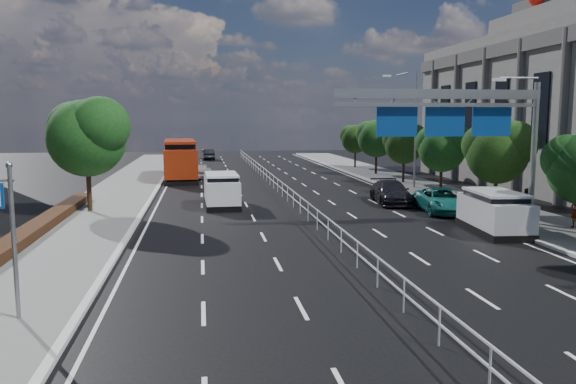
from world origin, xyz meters
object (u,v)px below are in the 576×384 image
object	(u,v)px
near_car_silver	(201,171)
parked_car_teal	(442,200)
pedestrian_a	(576,210)
white_minivan	(222,190)
parked_car_dark	(391,192)
overhead_gantry	(461,115)
near_car_dark	(207,154)
pedestrian_b	(526,205)
silver_minivan	(494,212)
red_bus	(180,159)

from	to	relation	value
near_car_silver	parked_car_teal	xyz separation A→B (m)	(13.88, -21.04, 0.01)
near_car_silver	pedestrian_a	xyz separation A→B (m)	(18.11, -27.04, 0.28)
near_car_silver	parked_car_teal	bearing A→B (deg)	131.04
white_minivan	parked_car_dark	size ratio (longest dim) A/B	0.96
overhead_gantry	parked_car_teal	xyz separation A→B (m)	(1.56, 5.16, -4.90)
white_minivan	pedestrian_a	distance (m)	19.77
near_car_dark	pedestrian_b	world-z (taller)	pedestrian_b
parked_car_teal	parked_car_dark	bearing A→B (deg)	122.07
pedestrian_a	near_car_silver	bearing A→B (deg)	-66.93
pedestrian_a	white_minivan	bearing A→B (deg)	-42.07
near_car_dark	silver_minivan	bearing A→B (deg)	98.17
white_minivan	pedestrian_a	xyz separation A→B (m)	(16.89, -10.28, -0.03)
white_minivan	silver_minivan	world-z (taller)	white_minivan
red_bus	parked_car_dark	distance (m)	22.43
overhead_gantry	near_car_silver	size ratio (longest dim) A/B	2.49
white_minivan	parked_car_teal	distance (m)	13.37
overhead_gantry	near_car_silver	world-z (taller)	overhead_gantry
near_car_dark	parked_car_teal	bearing A→B (deg)	99.95
white_minivan	pedestrian_a	world-z (taller)	white_minivan
silver_minivan	near_car_dark	bearing A→B (deg)	109.98
silver_minivan	parked_car_dark	size ratio (longest dim) A/B	1.00
red_bus	pedestrian_a	xyz separation A→B (m)	(20.02, -27.28, -0.85)
parked_car_teal	pedestrian_a	xyz separation A→B (m)	(4.22, -6.01, 0.28)
red_bus	near_car_silver	bearing A→B (deg)	-9.77
near_car_silver	parked_car_dark	world-z (taller)	parked_car_dark
white_minivan	silver_minivan	xyz separation A→B (m)	(12.66, -10.17, -0.03)
near_car_silver	parked_car_teal	world-z (taller)	parked_car_teal
overhead_gantry	parked_car_dark	world-z (taller)	overhead_gantry
overhead_gantry	parked_car_dark	bearing A→B (deg)	91.54
silver_minivan	pedestrian_b	size ratio (longest dim) A/B	2.87
parked_car_dark	pedestrian_a	distance (m)	11.50
pedestrian_b	red_bus	bearing A→B (deg)	-33.26
red_bus	near_car_dark	bearing A→B (deg)	80.67
pedestrian_a	pedestrian_b	size ratio (longest dim) A/B	0.97
near_car_dark	silver_minivan	distance (m)	52.75
near_car_silver	silver_minivan	xyz separation A→B (m)	(13.88, -26.94, 0.29)
silver_minivan	pedestrian_b	distance (m)	3.19
white_minivan	parked_car_teal	xyz separation A→B (m)	(12.66, -4.27, -0.31)
pedestrian_a	pedestrian_b	bearing A→B (deg)	-60.65
overhead_gantry	red_bus	bearing A→B (deg)	118.31
parked_car_dark	pedestrian_b	xyz separation A→B (m)	(4.49, -7.97, 0.28)
parked_car_dark	pedestrian_a	size ratio (longest dim) A/B	2.98
near_car_silver	red_bus	bearing A→B (deg)	0.66
parked_car_dark	white_minivan	bearing A→B (deg)	-176.91
overhead_gantry	parked_car_teal	size ratio (longest dim) A/B	2.02
red_bus	near_car_silver	size ratio (longest dim) A/B	2.90
silver_minivan	pedestrian_b	bearing A→B (deg)	38.14
white_minivan	near_car_dark	size ratio (longest dim) A/B	1.11
red_bus	parked_car_teal	distance (m)	26.52
near_car_dark	parked_car_teal	size ratio (longest dim) A/B	0.85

